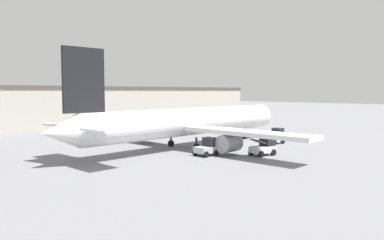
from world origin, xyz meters
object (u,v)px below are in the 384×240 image
(ground_crew_worker, at_px, (281,135))
(pushback_tug, at_px, (207,147))
(airplane, at_px, (187,122))
(belt_loader_truck, at_px, (264,147))
(baggage_tug, at_px, (275,137))

(ground_crew_worker, bearing_deg, pushback_tug, -112.76)
(airplane, height_order, ground_crew_worker, airplane)
(belt_loader_truck, bearing_deg, airplane, 112.38)
(baggage_tug, distance_m, pushback_tug, 14.62)
(baggage_tug, height_order, pushback_tug, baggage_tug)
(belt_loader_truck, relative_size, pushback_tug, 1.31)
(airplane, height_order, pushback_tug, airplane)
(pushback_tug, bearing_deg, belt_loader_truck, -40.33)
(ground_crew_worker, distance_m, belt_loader_truck, 14.34)
(baggage_tug, xyz_separation_m, pushback_tug, (-14.62, -0.21, -0.06))
(belt_loader_truck, xyz_separation_m, pushback_tug, (-5.09, 4.55, -0.05))
(airplane, height_order, baggage_tug, airplane)
(baggage_tug, bearing_deg, belt_loader_truck, -152.64)
(ground_crew_worker, distance_m, pushback_tug, 18.12)
(baggage_tug, relative_size, belt_loader_truck, 0.96)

